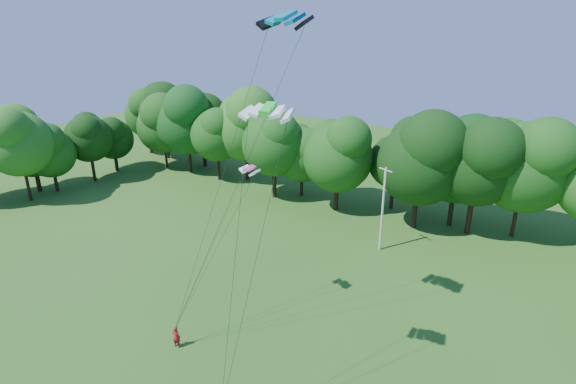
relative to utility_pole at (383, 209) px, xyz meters
The scene contains 8 objects.
utility_pole is the anchor object (origin of this frame).
kite_flyer_left 21.88m from the utility_pole, 105.91° to the right, with size 0.60×0.39×1.63m, color maroon.
kite_teal 22.82m from the utility_pole, 91.92° to the right, with size 3.17×1.56×0.61m.
kite_green 24.31m from the utility_pole, 84.68° to the right, with size 2.66×1.65×0.44m.
kite_pink 16.62m from the utility_pole, 106.27° to the right, with size 1.71×1.11×0.30m.
tree_back_west 34.17m from the utility_pole, 167.24° to the left, with size 9.83×9.83×14.30m.
tree_back_center 11.04m from the utility_pole, 66.92° to the left, with size 8.84×8.84×12.86m.
tree_flank_west 44.51m from the utility_pole, 167.62° to the right, with size 6.80×6.80×9.89m.
Camera 1 is at (14.92, -9.57, 20.70)m, focal length 28.00 mm.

